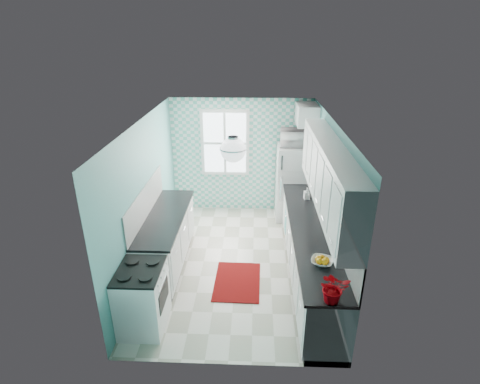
{
  "coord_description": "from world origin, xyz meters",
  "views": [
    {
      "loc": [
        0.28,
        -5.56,
        3.8
      ],
      "look_at": [
        0.05,
        0.25,
        1.25
      ],
      "focal_mm": 28.0,
      "sensor_mm": 36.0,
      "label": 1
    }
  ],
  "objects_px": {
    "fruit_bowl": "(322,262)",
    "microwave": "(296,138)",
    "potted_plant": "(334,288)",
    "sink": "(306,207)",
    "ceiling_light": "(233,150)",
    "stove": "(142,297)",
    "fridge": "(293,183)"
  },
  "relations": [
    {
      "from": "fruit_bowl",
      "to": "microwave",
      "type": "bearing_deg",
      "value": 91.62
    },
    {
      "from": "fridge",
      "to": "fruit_bowl",
      "type": "relative_size",
      "value": 5.65
    },
    {
      "from": "fruit_bowl",
      "to": "microwave",
      "type": "xyz_separation_m",
      "value": [
        -0.09,
        3.18,
        0.8
      ]
    },
    {
      "from": "sink",
      "to": "potted_plant",
      "type": "xyz_separation_m",
      "value": [
        -0.0,
        -2.47,
        0.2
      ]
    },
    {
      "from": "microwave",
      "to": "stove",
      "type": "bearing_deg",
      "value": 57.43
    },
    {
      "from": "ceiling_light",
      "to": "fridge",
      "type": "relative_size",
      "value": 0.22
    },
    {
      "from": "fridge",
      "to": "potted_plant",
      "type": "distance_m",
      "value": 3.93
    },
    {
      "from": "potted_plant",
      "to": "microwave",
      "type": "distance_m",
      "value": 3.97
    },
    {
      "from": "potted_plant",
      "to": "microwave",
      "type": "bearing_deg",
      "value": 91.32
    },
    {
      "from": "stove",
      "to": "potted_plant",
      "type": "relative_size",
      "value": 2.38
    },
    {
      "from": "ceiling_light",
      "to": "fruit_bowl",
      "type": "bearing_deg",
      "value": -25.46
    },
    {
      "from": "fridge",
      "to": "microwave",
      "type": "bearing_deg",
      "value": 56.35
    },
    {
      "from": "stove",
      "to": "sink",
      "type": "relative_size",
      "value": 1.67
    },
    {
      "from": "ceiling_light",
      "to": "microwave",
      "type": "xyz_separation_m",
      "value": [
        1.11,
        2.61,
        -0.54
      ]
    },
    {
      "from": "stove",
      "to": "microwave",
      "type": "bearing_deg",
      "value": 55.28
    },
    {
      "from": "fridge",
      "to": "microwave",
      "type": "distance_m",
      "value": 0.97
    },
    {
      "from": "potted_plant",
      "to": "microwave",
      "type": "xyz_separation_m",
      "value": [
        -0.09,
        3.92,
        0.65
      ]
    },
    {
      "from": "ceiling_light",
      "to": "stove",
      "type": "height_order",
      "value": "ceiling_light"
    },
    {
      "from": "fruit_bowl",
      "to": "potted_plant",
      "type": "bearing_deg",
      "value": -90.0
    },
    {
      "from": "potted_plant",
      "to": "fruit_bowl",
      "type": "bearing_deg",
      "value": 90.0
    },
    {
      "from": "ceiling_light",
      "to": "fruit_bowl",
      "type": "relative_size",
      "value": 1.23
    },
    {
      "from": "ceiling_light",
      "to": "stove",
      "type": "xyz_separation_m",
      "value": [
        -1.2,
        -0.76,
        -1.86
      ]
    },
    {
      "from": "ceiling_light",
      "to": "potted_plant",
      "type": "xyz_separation_m",
      "value": [
        1.2,
        -1.31,
        -1.2
      ]
    },
    {
      "from": "stove",
      "to": "sink",
      "type": "bearing_deg",
      "value": 38.36
    },
    {
      "from": "potted_plant",
      "to": "sink",
      "type": "bearing_deg",
      "value": 89.91
    },
    {
      "from": "fridge",
      "to": "sink",
      "type": "height_order",
      "value": "fridge"
    },
    {
      "from": "fruit_bowl",
      "to": "potted_plant",
      "type": "height_order",
      "value": "potted_plant"
    },
    {
      "from": "ceiling_light",
      "to": "fridge",
      "type": "distance_m",
      "value": 3.21
    },
    {
      "from": "fruit_bowl",
      "to": "microwave",
      "type": "relative_size",
      "value": 0.47
    },
    {
      "from": "ceiling_light",
      "to": "microwave",
      "type": "relative_size",
      "value": 0.57
    },
    {
      "from": "fridge",
      "to": "stove",
      "type": "bearing_deg",
      "value": -122.26
    },
    {
      "from": "stove",
      "to": "potted_plant",
      "type": "height_order",
      "value": "potted_plant"
    }
  ]
}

